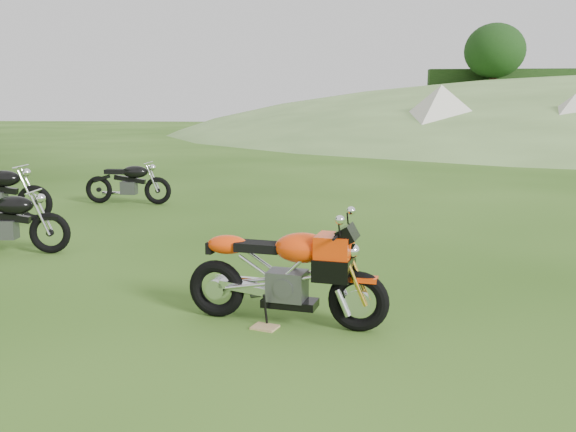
# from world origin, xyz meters

# --- Properties ---
(ground) EXTENTS (120.00, 120.00, 0.00)m
(ground) POSITION_xyz_m (0.00, 0.00, 0.00)
(ground) COLOR #23450E
(ground) RESTS_ON ground
(sport_motorcycle) EXTENTS (1.97, 0.84, 1.15)m
(sport_motorcycle) POSITION_xyz_m (0.21, -0.58, 0.58)
(sport_motorcycle) COLOR #EA3A08
(sport_motorcycle) RESTS_ON ground
(plywood_board) EXTENTS (0.28, 0.25, 0.02)m
(plywood_board) POSITION_xyz_m (0.03, -0.74, 0.01)
(plywood_board) COLOR tan
(plywood_board) RESTS_ON ground
(vintage_moto_b) EXTENTS (1.87, 0.59, 0.97)m
(vintage_moto_b) POSITION_xyz_m (-4.06, 1.91, 0.48)
(vintage_moto_b) COLOR black
(vintage_moto_b) RESTS_ON ground
(vintage_moto_d) EXTENTS (1.80, 0.45, 0.94)m
(vintage_moto_d) POSITION_xyz_m (-3.84, 6.40, 0.47)
(vintage_moto_d) COLOR black
(vintage_moto_d) RESTS_ON ground
(tent_mid) EXTENTS (3.97, 3.97, 2.75)m
(tent_mid) POSITION_xyz_m (4.62, 22.39, 1.37)
(tent_mid) COLOR silver
(tent_mid) RESTS_ON ground
(tent_right) EXTENTS (2.89, 2.89, 2.50)m
(tent_right) POSITION_xyz_m (9.55, 20.24, 1.25)
(tent_right) COLOR beige
(tent_right) RESTS_ON ground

